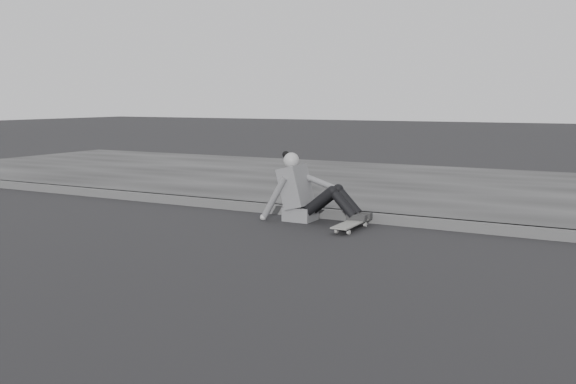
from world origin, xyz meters
name	(u,v)px	position (x,y,z in m)	size (l,w,h in m)	color
ground	(440,294)	(0.00, 0.00, 0.00)	(80.00, 80.00, 0.00)	black
curb	(500,229)	(0.00, 2.58, 0.06)	(24.00, 0.16, 0.12)	#444444
sidewalk	(535,195)	(0.00, 5.60, 0.06)	(24.00, 6.00, 0.12)	#323232
skateboard	(351,224)	(-1.59, 2.02, 0.07)	(0.20, 0.78, 0.09)	#9B9B96
seated_woman	(305,193)	(-2.32, 2.27, 0.36)	(1.38, 0.46, 0.88)	#595A5C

